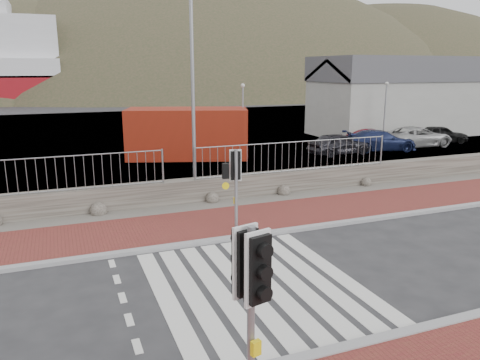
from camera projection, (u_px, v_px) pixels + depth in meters
name	position (u px, v px, depth m)	size (l,w,h in m)	color
ground	(256.00, 285.00, 10.97)	(220.00, 220.00, 0.00)	#28282B
sidewalk_far	(201.00, 225.00, 15.04)	(40.00, 3.00, 0.08)	brown
kerb_near	(323.00, 354.00, 8.25)	(40.00, 0.25, 0.12)	gray
kerb_far	(215.00, 241.00, 13.68)	(40.00, 0.25, 0.12)	gray
zebra_crossing	(256.00, 285.00, 10.97)	(4.62, 5.60, 0.01)	silver
gravel_strip	(185.00, 209.00, 16.85)	(40.00, 1.50, 0.06)	#59544C
stone_wall	(179.00, 192.00, 17.48)	(40.00, 0.60, 0.90)	#454039
railing	(179.00, 157.00, 17.03)	(18.07, 0.07, 1.22)	gray
quay	(114.00, 134.00, 36.24)	(120.00, 40.00, 0.50)	#4C4C4F
water	(85.00, 103.00, 67.94)	(220.00, 50.00, 0.05)	#3F4C54
harbor_building	(395.00, 96.00, 35.40)	(12.20, 6.20, 5.80)	#9E9E99
hills_backdrop	(120.00, 205.00, 98.34)	(254.00, 90.00, 100.00)	#2F3721
traffic_signal_near	(251.00, 280.00, 6.52)	(0.46, 0.34, 2.87)	gray
traffic_signal_far	(235.00, 173.00, 14.15)	(0.64, 0.30, 2.59)	gray
streetlight	(196.00, 84.00, 17.59)	(1.59, 0.72, 7.81)	gray
shipping_container	(188.00, 133.00, 26.42)	(6.65, 2.77, 2.77)	maroon
car_a	(339.00, 144.00, 27.41)	(1.52, 3.77, 1.28)	black
car_b	(376.00, 139.00, 29.61)	(1.26, 3.62, 1.19)	#5A0C14
car_c	(380.00, 141.00, 28.69)	(1.79, 4.41, 1.28)	#161E45
car_d	(417.00, 137.00, 30.15)	(2.17, 4.71, 1.31)	#9C9C9C
car_e	(441.00, 134.00, 31.75)	(1.40, 3.48, 1.19)	black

